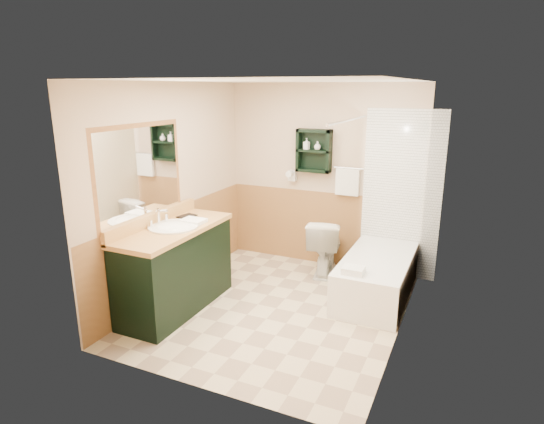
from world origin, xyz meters
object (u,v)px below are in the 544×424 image
at_px(vanity, 176,268).
at_px(vanity_book, 182,208).
at_px(toilet, 325,246).
at_px(soap_bottle_b, 318,147).
at_px(hair_dryer, 293,175).
at_px(soap_bottle_a, 307,147).
at_px(wall_shelf, 314,151).
at_px(bathtub, 377,276).

xyz_separation_m(vanity, vanity_book, (-0.17, 0.40, 0.56)).
height_order(toilet, vanity_book, vanity_book).
height_order(toilet, soap_bottle_b, soap_bottle_b).
height_order(vanity_book, soap_bottle_b, soap_bottle_b).
relative_size(hair_dryer, soap_bottle_a, 1.67).
bearing_deg(wall_shelf, bathtub, -31.73).
distance_m(vanity, toilet, 1.99).
bearing_deg(soap_bottle_a, vanity, -113.55).
xyz_separation_m(hair_dryer, soap_bottle_b, (0.35, -0.03, 0.41)).
bearing_deg(vanity, bathtub, 31.99).
bearing_deg(hair_dryer, vanity_book, -117.47).
height_order(wall_shelf, hair_dryer, wall_shelf).
height_order(wall_shelf, soap_bottle_b, wall_shelf).
relative_size(bathtub, toilet, 2.03).
xyz_separation_m(hair_dryer, vanity, (-0.59, -1.86, -0.74)).
height_order(hair_dryer, bathtub, hair_dryer).
distance_m(soap_bottle_a, soap_bottle_b, 0.15).
xyz_separation_m(wall_shelf, vanity, (-0.89, -1.83, -1.09)).
bearing_deg(wall_shelf, soap_bottle_b, -5.64).
relative_size(bathtub, vanity_book, 7.45).
xyz_separation_m(vanity_book, soap_bottle_b, (1.11, 1.43, 0.58)).
bearing_deg(toilet, bathtub, 141.19).
bearing_deg(soap_bottle_b, vanity_book, -127.80).
height_order(bathtub, vanity_book, vanity_book).
bearing_deg(vanity_book, vanity, -55.05).
bearing_deg(vanity, soap_bottle_b, 62.64).
bearing_deg(hair_dryer, soap_bottle_a, -8.46).
bearing_deg(vanity, soap_bottle_a, 66.45).
relative_size(hair_dryer, toilet, 0.33).
relative_size(vanity, vanity_book, 7.25).
height_order(vanity, toilet, vanity).
relative_size(wall_shelf, bathtub, 0.37).
relative_size(toilet, vanity_book, 3.67).
height_order(wall_shelf, soap_bottle_a, wall_shelf).
bearing_deg(soap_bottle_b, soap_bottle_a, 180.00).
height_order(hair_dryer, vanity, hair_dryer).
bearing_deg(soap_bottle_b, wall_shelf, 174.36).
bearing_deg(soap_bottle_a, soap_bottle_b, 0.00).
relative_size(soap_bottle_a, soap_bottle_b, 1.32).
distance_m(vanity_book, soap_bottle_b, 1.90).
xyz_separation_m(soap_bottle_a, soap_bottle_b, (0.15, 0.00, 0.01)).
relative_size(bathtub, soap_bottle_b, 13.76).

